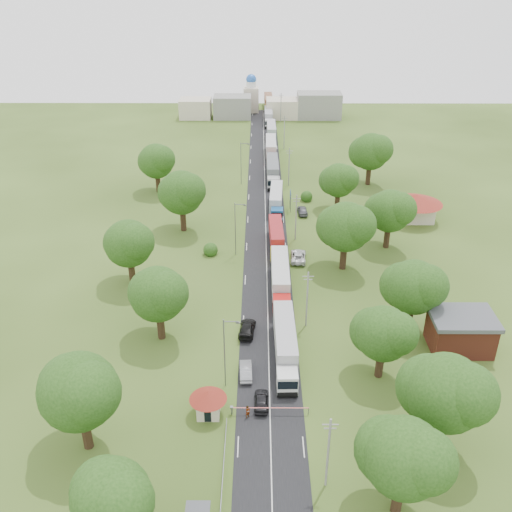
{
  "coord_description": "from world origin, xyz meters",
  "views": [
    {
      "loc": [
        -1.38,
        -75.2,
        48.1
      ],
      "look_at": [
        -1.83,
        8.8,
        3.0
      ],
      "focal_mm": 40.0,
      "sensor_mm": 36.0,
      "label": 1
    }
  ],
  "objects_px": {
    "guard_booth": "(208,400)",
    "car_lane_front": "(262,401)",
    "info_sign": "(290,197)",
    "boom_barrier": "(259,409)",
    "car_lane_mid": "(246,371)",
    "truck_0": "(285,344)",
    "pedestrian_near": "(248,412)"
  },
  "relations": [
    {
      "from": "truck_0",
      "to": "pedestrian_near",
      "type": "xyz_separation_m",
      "value": [
        -4.76,
        -11.19,
        -1.45
      ]
    },
    {
      "from": "info_sign",
      "to": "pedestrian_near",
      "type": "distance_m",
      "value": 61.06
    },
    {
      "from": "car_lane_mid",
      "to": "truck_0",
      "type": "bearing_deg",
      "value": -147.36
    },
    {
      "from": "guard_booth",
      "to": "car_lane_front",
      "type": "xyz_separation_m",
      "value": [
        6.2,
        1.5,
        -1.44
      ]
    },
    {
      "from": "boom_barrier",
      "to": "car_lane_front",
      "type": "bearing_deg",
      "value": 76.59
    },
    {
      "from": "car_lane_front",
      "to": "info_sign",
      "type": "bearing_deg",
      "value": -95.4
    },
    {
      "from": "boom_barrier",
      "to": "guard_booth",
      "type": "distance_m",
      "value": 5.98
    },
    {
      "from": "truck_0",
      "to": "car_lane_front",
      "type": "height_order",
      "value": "truck_0"
    },
    {
      "from": "guard_booth",
      "to": "car_lane_mid",
      "type": "height_order",
      "value": "guard_booth"
    },
    {
      "from": "guard_booth",
      "to": "pedestrian_near",
      "type": "xyz_separation_m",
      "value": [
        4.59,
        -0.52,
        -1.33
      ]
    },
    {
      "from": "guard_booth",
      "to": "info_sign",
      "type": "relative_size",
      "value": 1.07
    },
    {
      "from": "guard_booth",
      "to": "info_sign",
      "type": "xyz_separation_m",
      "value": [
        12.4,
        60.0,
        0.84
      ]
    },
    {
      "from": "boom_barrier",
      "to": "pedestrian_near",
      "type": "bearing_deg",
      "value": -157.21
    },
    {
      "from": "guard_booth",
      "to": "truck_0",
      "type": "height_order",
      "value": "truck_0"
    },
    {
      "from": "truck_0",
      "to": "car_lane_front",
      "type": "distance_m",
      "value": 9.82
    },
    {
      "from": "car_lane_mid",
      "to": "pedestrian_near",
      "type": "xyz_separation_m",
      "value": [
        0.39,
        -7.52,
        0.11
      ]
    },
    {
      "from": "info_sign",
      "to": "guard_booth",
      "type": "bearing_deg",
      "value": -101.68
    },
    {
      "from": "boom_barrier",
      "to": "info_sign",
      "type": "relative_size",
      "value": 2.25
    },
    {
      "from": "info_sign",
      "to": "car_lane_mid",
      "type": "height_order",
      "value": "info_sign"
    },
    {
      "from": "boom_barrier",
      "to": "car_lane_mid",
      "type": "relative_size",
      "value": 2.09
    },
    {
      "from": "guard_booth",
      "to": "info_sign",
      "type": "height_order",
      "value": "info_sign"
    },
    {
      "from": "truck_0",
      "to": "guard_booth",
      "type": "bearing_deg",
      "value": -131.27
    },
    {
      "from": "guard_booth",
      "to": "truck_0",
      "type": "relative_size",
      "value": 0.28
    },
    {
      "from": "info_sign",
      "to": "truck_0",
      "type": "bearing_deg",
      "value": -93.53
    },
    {
      "from": "guard_booth",
      "to": "info_sign",
      "type": "distance_m",
      "value": 61.27
    },
    {
      "from": "guard_booth",
      "to": "car_lane_front",
      "type": "relative_size",
      "value": 1.03
    },
    {
      "from": "boom_barrier",
      "to": "pedestrian_near",
      "type": "relative_size",
      "value": 5.52
    },
    {
      "from": "car_lane_front",
      "to": "car_lane_mid",
      "type": "relative_size",
      "value": 0.96
    },
    {
      "from": "car_lane_front",
      "to": "boom_barrier",
      "type": "bearing_deg",
      "value": 77.25
    },
    {
      "from": "boom_barrier",
      "to": "guard_booth",
      "type": "relative_size",
      "value": 2.1
    },
    {
      "from": "boom_barrier",
      "to": "car_lane_mid",
      "type": "height_order",
      "value": "car_lane_mid"
    },
    {
      "from": "car_lane_front",
      "to": "car_lane_mid",
      "type": "distance_m",
      "value": 5.85
    }
  ]
}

